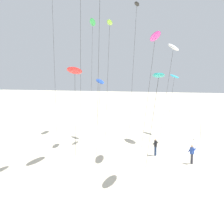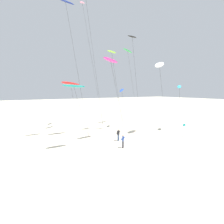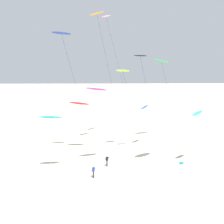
{
  "view_description": "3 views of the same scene",
  "coord_description": "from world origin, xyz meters",
  "px_view_note": "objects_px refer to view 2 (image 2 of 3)",
  "views": [
    {
      "loc": [
        -31.03,
        -4.38,
        7.48
      ],
      "look_at": [
        -2.33,
        6.16,
        4.09
      ],
      "focal_mm": 49.36,
      "sensor_mm": 36.0,
      "label": 1
    },
    {
      "loc": [
        -20.02,
        -24.47,
        7.37
      ],
      "look_at": [
        -1.55,
        4.43,
        3.83
      ],
      "focal_mm": 36.49,
      "sensor_mm": 36.0,
      "label": 2
    },
    {
      "loc": [
        -2.21,
        -32.66,
        15.04
      ],
      "look_at": [
        -1.4,
        6.62,
        6.96
      ],
      "focal_mm": 41.12,
      "sensor_mm": 36.0,
      "label": 3
    }
  ],
  "objects_px": {
    "kite_red": "(71,84)",
    "kite_pink": "(83,5)",
    "kite_blue": "(122,90)",
    "kite_lime": "(112,53)",
    "kite_navy": "(66,3)",
    "kite_teal": "(74,86)",
    "marker_flag": "(184,128)",
    "kite_green": "(128,51)",
    "kite_flyer_middle": "(123,141)",
    "kite_magenta": "(111,61)",
    "kite_white": "(160,65)",
    "kite_black": "(132,39)",
    "kite_cyan": "(179,87)",
    "kite_flyer_nearest": "(118,135)"
  },
  "relations": [
    {
      "from": "kite_red",
      "to": "kite_pink",
      "type": "bearing_deg",
      "value": 47.44
    },
    {
      "from": "kite_blue",
      "to": "kite_lime",
      "type": "relative_size",
      "value": 0.55
    },
    {
      "from": "kite_blue",
      "to": "kite_navy",
      "type": "xyz_separation_m",
      "value": [
        -12.7,
        -5.38,
        11.39
      ]
    },
    {
      "from": "kite_teal",
      "to": "kite_pink",
      "type": "bearing_deg",
      "value": 60.17
    },
    {
      "from": "kite_lime",
      "to": "marker_flag",
      "type": "relative_size",
      "value": 6.49
    },
    {
      "from": "kite_green",
      "to": "kite_flyer_middle",
      "type": "height_order",
      "value": "kite_green"
    },
    {
      "from": "kite_navy",
      "to": "kite_lime",
      "type": "bearing_deg",
      "value": 16.69
    },
    {
      "from": "kite_green",
      "to": "kite_navy",
      "type": "bearing_deg",
      "value": -154.05
    },
    {
      "from": "kite_green",
      "to": "kite_navy",
      "type": "distance_m",
      "value": 17.9
    },
    {
      "from": "kite_blue",
      "to": "kite_magenta",
      "type": "xyz_separation_m",
      "value": [
        -7.78,
        -8.52,
        4.07
      ]
    },
    {
      "from": "kite_white",
      "to": "kite_black",
      "type": "distance_m",
      "value": 6.12
    },
    {
      "from": "kite_white",
      "to": "kite_teal",
      "type": "xyz_separation_m",
      "value": [
        -14.72,
        -1.38,
        -3.34
      ]
    },
    {
      "from": "kite_red",
      "to": "kite_navy",
      "type": "xyz_separation_m",
      "value": [
        -1.84,
        -3.29,
        10.31
      ]
    },
    {
      "from": "kite_teal",
      "to": "marker_flag",
      "type": "relative_size",
      "value": 3.77
    },
    {
      "from": "kite_black",
      "to": "kite_cyan",
      "type": "distance_m",
      "value": 11.19
    },
    {
      "from": "kite_white",
      "to": "kite_navy",
      "type": "height_order",
      "value": "kite_navy"
    },
    {
      "from": "kite_teal",
      "to": "marker_flag",
      "type": "distance_m",
      "value": 18.01
    },
    {
      "from": "kite_teal",
      "to": "kite_red",
      "type": "height_order",
      "value": "kite_red"
    },
    {
      "from": "kite_teal",
      "to": "kite_lime",
      "type": "height_order",
      "value": "kite_lime"
    },
    {
      "from": "kite_pink",
      "to": "kite_lime",
      "type": "xyz_separation_m",
      "value": [
        2.47,
        -5.55,
        -8.57
      ]
    },
    {
      "from": "kite_flyer_nearest",
      "to": "kite_flyer_middle",
      "type": "bearing_deg",
      "value": -115.89
    },
    {
      "from": "kite_black",
      "to": "kite_flyer_middle",
      "type": "xyz_separation_m",
      "value": [
        -6.72,
        -7.01,
        -14.29
      ]
    },
    {
      "from": "kite_pink",
      "to": "kite_lime",
      "type": "height_order",
      "value": "kite_pink"
    },
    {
      "from": "kite_blue",
      "to": "kite_navy",
      "type": "bearing_deg",
      "value": -157.05
    },
    {
      "from": "kite_black",
      "to": "kite_white",
      "type": "bearing_deg",
      "value": -57.26
    },
    {
      "from": "kite_blue",
      "to": "kite_red",
      "type": "relative_size",
      "value": 0.87
    },
    {
      "from": "kite_blue",
      "to": "kite_flyer_middle",
      "type": "bearing_deg",
      "value": -124.25
    },
    {
      "from": "kite_black",
      "to": "kite_magenta",
      "type": "distance_m",
      "value": 8.31
    },
    {
      "from": "kite_black",
      "to": "kite_blue",
      "type": "relative_size",
      "value": 2.09
    },
    {
      "from": "kite_green",
      "to": "kite_flyer_middle",
      "type": "bearing_deg",
      "value": -128.14
    },
    {
      "from": "kite_flyer_nearest",
      "to": "kite_teal",
      "type": "bearing_deg",
      "value": -166.92
    },
    {
      "from": "kite_red",
      "to": "marker_flag",
      "type": "distance_m",
      "value": 18.28
    },
    {
      "from": "kite_green",
      "to": "marker_flag",
      "type": "distance_m",
      "value": 19.4
    },
    {
      "from": "kite_blue",
      "to": "kite_cyan",
      "type": "relative_size",
      "value": 0.93
    },
    {
      "from": "kite_white",
      "to": "kite_pink",
      "type": "bearing_deg",
      "value": 122.26
    },
    {
      "from": "kite_blue",
      "to": "kite_teal",
      "type": "distance_m",
      "value": 17.11
    },
    {
      "from": "kite_flyer_nearest",
      "to": "kite_flyer_middle",
      "type": "xyz_separation_m",
      "value": [
        -1.75,
        -3.6,
        0.0
      ]
    },
    {
      "from": "kite_teal",
      "to": "kite_navy",
      "type": "distance_m",
      "value": 11.82
    },
    {
      "from": "kite_pink",
      "to": "marker_flag",
      "type": "xyz_separation_m",
      "value": [
        9.41,
        -14.75,
        -20.27
      ]
    },
    {
      "from": "kite_red",
      "to": "kite_flyer_nearest",
      "type": "relative_size",
      "value": 5.16
    },
    {
      "from": "kite_green",
      "to": "kite_flyer_nearest",
      "type": "height_order",
      "value": "kite_green"
    },
    {
      "from": "kite_blue",
      "to": "kite_flyer_middle",
      "type": "xyz_separation_m",
      "value": [
        -8.18,
        -12.02,
        -6.12
      ]
    },
    {
      "from": "kite_magenta",
      "to": "kite_flyer_nearest",
      "type": "relative_size",
      "value": 6.92
    },
    {
      "from": "kite_red",
      "to": "marker_flag",
      "type": "height_order",
      "value": "kite_red"
    },
    {
      "from": "kite_black",
      "to": "kite_red",
      "type": "xyz_separation_m",
      "value": [
        -9.4,
        2.92,
        -7.09
      ]
    },
    {
      "from": "kite_navy",
      "to": "kite_lime",
      "type": "height_order",
      "value": "kite_navy"
    },
    {
      "from": "kite_navy",
      "to": "marker_flag",
      "type": "bearing_deg",
      "value": -22.59
    },
    {
      "from": "kite_green",
      "to": "kite_flyer_nearest",
      "type": "distance_m",
      "value": 19.87
    },
    {
      "from": "kite_blue",
      "to": "kite_navy",
      "type": "height_order",
      "value": "kite_navy"
    },
    {
      "from": "kite_blue",
      "to": "kite_white",
      "type": "bearing_deg",
      "value": -83.85
    }
  ]
}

